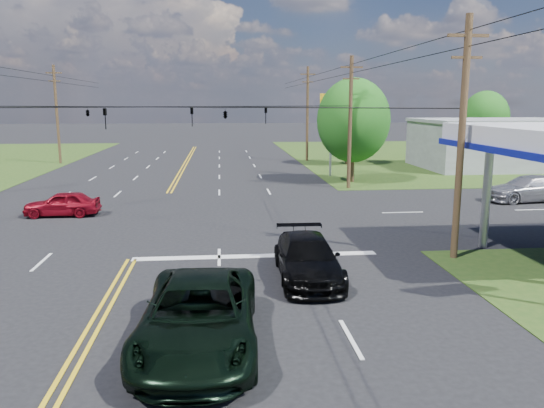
{
  "coord_description": "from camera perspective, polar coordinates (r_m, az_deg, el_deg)",
  "views": [
    {
      "loc": [
        3.63,
        -16.94,
        6.2
      ],
      "look_at": [
        5.86,
        6.0,
        1.8
      ],
      "focal_mm": 35.0,
      "sensor_mm": 36.0,
      "label": 1
    }
  ],
  "objects": [
    {
      "name": "sedan_red",
      "position": [
        31.69,
        -21.64,
        0.03
      ],
      "size": [
        4.07,
        1.67,
        1.38
      ],
      "primitive_type": "imported",
      "rotation": [
        0.0,
        0.0,
        -1.56
      ],
      "color": "maroon",
      "rests_on": "ground"
    },
    {
      "name": "retail_ne",
      "position": [
        55.74,
        22.81,
        5.85
      ],
      "size": [
        14.0,
        10.0,
        4.4
      ],
      "primitive_type": "cube",
      "color": "slate",
      "rests_on": "ground"
    },
    {
      "name": "pole_left_far",
      "position": [
        59.33,
        -22.14,
        9.03
      ],
      "size": [
        1.6,
        0.28,
        10.0
      ],
      "color": "#482D1E",
      "rests_on": "ground"
    },
    {
      "name": "suv_black",
      "position": [
        19.02,
        3.85,
        -5.84
      ],
      "size": [
        2.24,
        5.28,
        1.52
      ],
      "primitive_type": "imported",
      "rotation": [
        0.0,
        0.0,
        -0.02
      ],
      "color": "black",
      "rests_on": "ground"
    },
    {
      "name": "pickup_dkgreen",
      "position": [
        13.88,
        -7.9,
        -11.84
      ],
      "size": [
        3.23,
        6.47,
        1.76
      ],
      "primitive_type": "imported",
      "rotation": [
        0.0,
        0.0,
        -0.05
      ],
      "color": "black",
      "rests_on": "ground"
    },
    {
      "name": "power_lines",
      "position": [
        27.29,
        -13.7,
        15.56
      ],
      "size": [
        26.04,
        100.0,
        0.64
      ],
      "color": "black",
      "rests_on": "ground"
    },
    {
      "name": "ground",
      "position": [
        29.82,
        -12.44,
        -1.45
      ],
      "size": [
        280.0,
        280.0,
        0.0
      ],
      "primitive_type": "plane",
      "color": "black",
      "rests_on": "ground"
    },
    {
      "name": "tree_right_b",
      "position": [
        54.52,
        8.18,
        8.62
      ],
      "size": [
        4.94,
        4.94,
        7.09
      ],
      "color": "#482D1E",
      "rests_on": "ground"
    },
    {
      "name": "span_wire_signals",
      "position": [
        29.17,
        -12.92,
        10.14
      ],
      "size": [
        26.0,
        18.0,
        1.13
      ],
      "color": "black",
      "rests_on": "ground"
    },
    {
      "name": "pole_right_far",
      "position": [
        57.72,
        3.83,
        9.76
      ],
      "size": [
        1.6,
        0.28,
        10.0
      ],
      "color": "#482D1E",
      "rests_on": "ground"
    },
    {
      "name": "pole_se",
      "position": [
        22.07,
        19.72,
        6.85
      ],
      "size": [
        1.6,
        0.28,
        9.5
      ],
      "color": "#482D1E",
      "rests_on": "ground"
    },
    {
      "name": "tree_far_r",
      "position": [
        66.33,
        21.94,
        8.61
      ],
      "size": [
        5.32,
        5.32,
        7.63
      ],
      "color": "#482D1E",
      "rests_on": "ground"
    },
    {
      "name": "polesign_ne",
      "position": [
        45.5,
        6.41,
        9.73
      ],
      "size": [
        1.96,
        0.67,
        7.1
      ],
      "color": "#A5A5AA",
      "rests_on": "ground"
    },
    {
      "name": "stop_bar",
      "position": [
        21.88,
        -1.75,
        -5.66
      ],
      "size": [
        10.0,
        0.5,
        0.02
      ],
      "primitive_type": "cube",
      "color": "silver",
      "rests_on": "ground"
    },
    {
      "name": "grass_ne",
      "position": [
        68.82,
        21.66,
        4.88
      ],
      "size": [
        46.0,
        48.0,
        0.03
      ],
      "primitive_type": "cube",
      "color": "#234215",
      "rests_on": "ground"
    },
    {
      "name": "tree_right_a",
      "position": [
        42.25,
        8.75,
        8.88
      ],
      "size": [
        5.7,
        5.7,
        8.18
      ],
      "color": "#482D1E",
      "rests_on": "ground"
    },
    {
      "name": "sedan_far",
      "position": [
        37.68,
        25.87,
        1.51
      ],
      "size": [
        5.87,
        2.88,
        1.64
      ],
      "primitive_type": "imported",
      "rotation": [
        0.0,
        0.0,
        -1.47
      ],
      "color": "#A4A3A8",
      "rests_on": "ground"
    },
    {
      "name": "pole_ne",
      "position": [
        39.1,
        8.4,
        8.81
      ],
      "size": [
        1.6,
        0.28,
        9.5
      ],
      "color": "#482D1E",
      "rests_on": "ground"
    }
  ]
}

